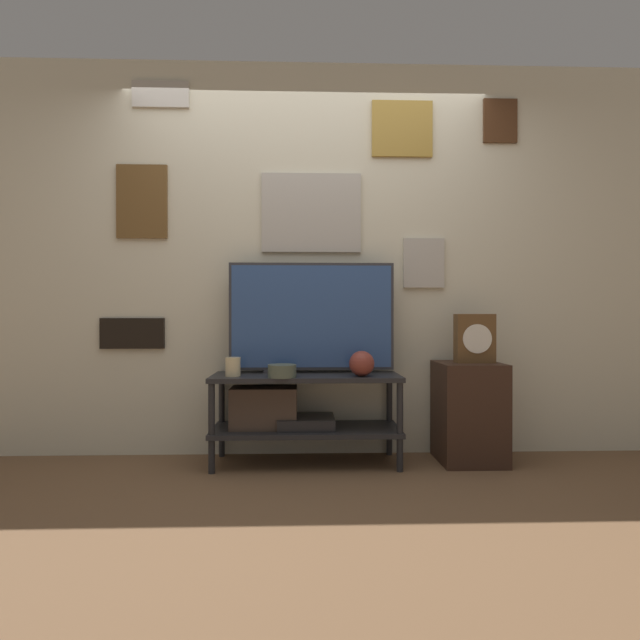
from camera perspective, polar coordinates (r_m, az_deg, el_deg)
name	(u,v)px	position (r m, az deg, el deg)	size (l,w,h in m)	color
ground_plane	(306,476)	(3.09, -1.57, -17.40)	(12.00, 12.00, 0.00)	brown
wall_back	(306,257)	(3.49, -1.65, 7.21)	(6.40, 0.08, 2.70)	beige
media_console	(290,408)	(3.26, -3.44, -9.97)	(1.20, 0.43, 0.57)	#232326
television	(312,317)	(3.30, -0.96, 0.40)	(1.09, 0.05, 0.73)	#333338
vase_round_glass	(362,364)	(3.13, 4.79, -4.98)	(0.16, 0.16, 0.16)	brown
vase_wide_bowl	(282,371)	(3.08, -4.35, -5.82)	(0.17, 0.17, 0.08)	#4C5647
candle_jar	(233,367)	(3.17, -9.92, -5.29)	(0.09, 0.09, 0.12)	beige
side_table	(469,412)	(3.45, 16.65, -10.04)	(0.40, 0.41, 0.65)	#382319
mantel_clock	(475,338)	(3.39, 17.25, -2.02)	(0.25, 0.11, 0.32)	brown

